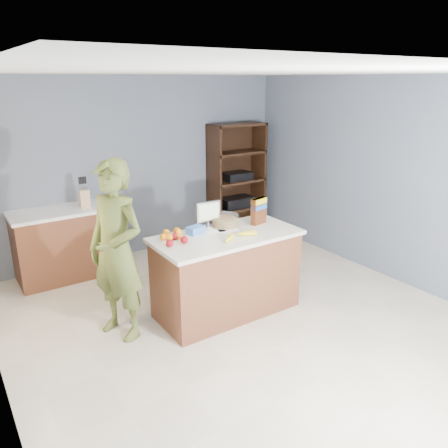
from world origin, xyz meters
TOP-DOWN VIEW (x-y plane):
  - floor at (0.00, 0.00)m, footprint 4.50×5.00m
  - walls at (0.00, 0.00)m, footprint 4.52×5.02m
  - counter_peninsula at (0.00, 0.30)m, footprint 1.56×0.76m
  - back_cabinet at (-1.20, 2.20)m, footprint 1.24×0.62m
  - shelving_unit at (1.55, 2.35)m, footprint 0.90×0.40m
  - person at (-1.12, 0.52)m, footprint 0.65×0.76m
  - knife_block at (-0.91, 2.16)m, footprint 0.12×0.10m
  - envelopes at (0.02, 0.42)m, footprint 0.37×0.22m
  - bananas at (0.05, 0.15)m, footprint 0.46×0.19m
  - apples at (-0.56, 0.36)m, footprint 0.24×0.22m
  - oranges at (-0.53, 0.53)m, footprint 0.27×0.24m
  - blue_carton at (-0.26, 0.50)m, footprint 0.20×0.15m
  - salad_bowl at (0.14, 0.53)m, footprint 0.30×0.30m
  - tv at (-0.02, 0.63)m, footprint 0.28×0.12m
  - cereal_box at (0.50, 0.40)m, footprint 0.21×0.12m

SIDE VIEW (x-z plane):
  - floor at x=0.00m, z-range -0.01..0.01m
  - counter_peninsula at x=0.00m, z-range -0.03..0.87m
  - back_cabinet at x=-1.20m, z-range 0.00..0.90m
  - shelving_unit at x=1.55m, z-range -0.04..1.76m
  - person at x=-1.12m, z-range 0.00..1.77m
  - envelopes at x=0.02m, z-range 0.90..0.90m
  - bananas at x=0.05m, z-range 0.90..0.95m
  - oranges at x=-0.53m, z-range 0.90..0.97m
  - apples at x=-0.56m, z-range 0.90..0.97m
  - blue_carton at x=-0.26m, z-range 0.90..0.98m
  - salad_bowl at x=0.14m, z-range 0.89..1.02m
  - knife_block at x=-0.91m, z-range 0.86..1.17m
  - tv at x=-0.02m, z-range 0.92..1.20m
  - cereal_box at x=0.50m, z-range 0.92..1.22m
  - walls at x=0.00m, z-range 0.40..2.91m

